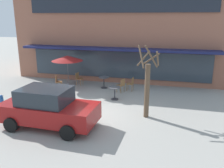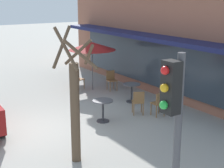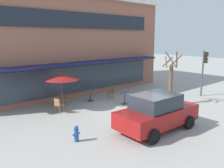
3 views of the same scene
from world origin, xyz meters
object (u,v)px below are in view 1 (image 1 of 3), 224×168
object	(u,v)px
parked_sedan	(48,108)
fire_hydrant	(2,101)
street_tree	(147,85)
cafe_chair_3	(131,83)
cafe_table_near_wall	(115,91)
cafe_chair_1	(79,78)
cafe_chair_2	(121,85)
patio_umbrella_green_folded	(67,58)
cafe_table_streetside	(104,81)
cafe_chair_0	(58,81)

from	to	relation	value
parked_sedan	fire_hydrant	bearing A→B (deg)	157.98
street_tree	cafe_chair_3	bearing A→B (deg)	109.50
cafe_table_near_wall	cafe_chair_1	bearing A→B (deg)	143.21
cafe_chair_1	fire_hydrant	xyz separation A→B (m)	(-2.34, -5.12, -0.17)
cafe_chair_2	cafe_chair_1	bearing A→B (deg)	163.60
cafe_table_near_wall	cafe_chair_3	world-z (taller)	cafe_chair_3
cafe_chair_1	fire_hydrant	bearing A→B (deg)	-114.55
patio_umbrella_green_folded	street_tree	xyz separation A→B (m)	(5.74, -3.76, -0.43)
cafe_table_near_wall	cafe_chair_2	world-z (taller)	cafe_chair_2
patio_umbrella_green_folded	street_tree	distance (m)	6.87
cafe_table_near_wall	fire_hydrant	xyz separation A→B (m)	(-5.55, -2.72, -0.16)
cafe_chair_1	parked_sedan	bearing A→B (deg)	-79.39
patio_umbrella_green_folded	cafe_chair_1	distance (m)	1.72
cafe_chair_1	patio_umbrella_green_folded	bearing A→B (deg)	-122.85
cafe_chair_2	patio_umbrella_green_folded	bearing A→B (deg)	176.06
cafe_table_streetside	parked_sedan	xyz separation A→B (m)	(-0.72, -6.28, 0.36)
cafe_table_streetside	patio_umbrella_green_folded	xyz separation A→B (m)	(-2.41, -0.44, 1.51)
patio_umbrella_green_folded	street_tree	size ratio (longest dim) A/B	0.63
cafe_chair_3	street_tree	distance (m)	4.39
street_tree	fire_hydrant	distance (m)	7.74
fire_hydrant	patio_umbrella_green_folded	bearing A→B (deg)	66.92
patio_umbrella_green_folded	parked_sedan	world-z (taller)	patio_umbrella_green_folded
cafe_table_streetside	cafe_chair_1	xyz separation A→B (m)	(-1.95, 0.28, 0.01)
cafe_table_streetside	fire_hydrant	distance (m)	6.46
cafe_chair_0	cafe_chair_1	distance (m)	1.56
cafe_table_streetside	cafe_chair_2	distance (m)	1.53
parked_sedan	fire_hydrant	world-z (taller)	parked_sedan
cafe_chair_2	fire_hydrant	distance (m)	7.01
cafe_chair_1	street_tree	xyz separation A→B (m)	(5.28, -4.47, 1.07)
street_tree	patio_umbrella_green_folded	bearing A→B (deg)	146.80
parked_sedan	cafe_chair_0	bearing A→B (deg)	112.68
fire_hydrant	cafe_chair_2	bearing A→B (deg)	36.23
patio_umbrella_green_folded	cafe_chair_0	xyz separation A→B (m)	(-0.55, -0.47, -1.50)
patio_umbrella_green_folded	parked_sedan	distance (m)	6.19
cafe_table_near_wall	street_tree	xyz separation A→B (m)	(2.07, -2.07, 1.08)
parked_sedan	street_tree	world-z (taller)	street_tree
cafe_chair_1	street_tree	distance (m)	7.00
cafe_chair_0	parked_sedan	distance (m)	5.83
parked_sedan	cafe_chair_3	bearing A→B (deg)	66.69
cafe_chair_3	fire_hydrant	size ratio (longest dim) A/B	1.26
cafe_table_near_wall	parked_sedan	world-z (taller)	parked_sedan
cafe_chair_0	cafe_chair_1	world-z (taller)	same
patio_umbrella_green_folded	parked_sedan	xyz separation A→B (m)	(1.69, -5.84, -1.14)
patio_umbrella_green_folded	fire_hydrant	xyz separation A→B (m)	(-1.88, -4.40, -1.67)
cafe_chair_0	patio_umbrella_green_folded	bearing A→B (deg)	40.61
cafe_chair_1	cafe_table_near_wall	bearing A→B (deg)	-36.79
patio_umbrella_green_folded	cafe_chair_1	world-z (taller)	patio_umbrella_green_folded
cafe_chair_2	cafe_table_streetside	bearing A→B (deg)	152.97
cafe_table_streetside	cafe_chair_0	bearing A→B (deg)	-162.94
cafe_chair_0	street_tree	distance (m)	7.18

